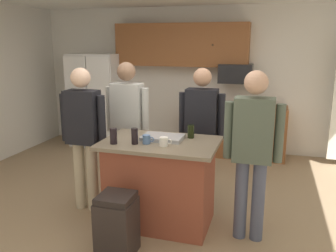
% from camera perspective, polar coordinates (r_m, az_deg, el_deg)
% --- Properties ---
extents(floor, '(7.04, 7.04, 0.00)m').
position_cam_1_polar(floor, '(4.37, -1.68, -13.62)').
color(floor, '#937A5B').
rests_on(floor, ground).
extents(back_wall, '(6.40, 0.10, 2.60)m').
position_cam_1_polar(back_wall, '(6.64, 5.86, 7.47)').
color(back_wall, silver).
rests_on(back_wall, ground).
extents(cabinet_run_upper, '(2.40, 0.38, 0.75)m').
position_cam_1_polar(cabinet_run_upper, '(6.50, 2.10, 12.92)').
color(cabinet_run_upper, brown).
extents(cabinet_run_lower, '(1.80, 0.63, 0.90)m').
position_cam_1_polar(cabinet_run_lower, '(6.39, 10.43, -0.67)').
color(cabinet_run_lower, brown).
rests_on(cabinet_run_lower, ground).
extents(refrigerator, '(0.93, 0.76, 1.76)m').
position_cam_1_polar(refrigerator, '(6.97, -11.31, 4.08)').
color(refrigerator, white).
rests_on(refrigerator, ground).
extents(microwave_over_range, '(0.56, 0.40, 0.32)m').
position_cam_1_polar(microwave_over_range, '(6.25, 10.84, 8.30)').
color(microwave_over_range, black).
extents(kitchen_island, '(1.24, 0.82, 0.95)m').
position_cam_1_polar(kitchen_island, '(3.94, -1.26, -9.04)').
color(kitchen_island, brown).
rests_on(kitchen_island, ground).
extents(person_elder_center, '(0.57, 0.22, 1.71)m').
position_cam_1_polar(person_elder_center, '(4.23, -13.43, -0.62)').
color(person_elder_center, tan).
rests_on(person_elder_center, ground).
extents(person_host_foreground, '(0.57, 0.23, 1.74)m').
position_cam_1_polar(person_host_foreground, '(4.51, -6.52, 0.89)').
color(person_host_foreground, tan).
rests_on(person_host_foreground, ground).
extents(person_guest_right, '(0.57, 0.22, 1.68)m').
position_cam_1_polar(person_guest_right, '(4.39, 5.38, -0.01)').
color(person_guest_right, '#4C5166').
rests_on(person_guest_right, ground).
extents(person_guest_left, '(0.57, 0.23, 1.73)m').
position_cam_1_polar(person_guest_left, '(3.56, 13.45, -3.02)').
color(person_guest_left, '#4C5166').
rests_on(person_guest_left, ground).
extents(mug_ceramic_white, '(0.13, 0.08, 0.09)m').
position_cam_1_polar(mug_ceramic_white, '(3.70, -3.45, -2.16)').
color(mug_ceramic_white, '#4C6B99').
rests_on(mug_ceramic_white, kitchen_island).
extents(mug_blue_stoneware, '(0.13, 0.09, 0.09)m').
position_cam_1_polar(mug_blue_stoneware, '(3.61, -0.66, -2.52)').
color(mug_blue_stoneware, white).
rests_on(mug_blue_stoneware, kitchen_island).
extents(glass_dark_ale, '(0.07, 0.07, 0.14)m').
position_cam_1_polar(glass_dark_ale, '(3.91, 3.71, -0.88)').
color(glass_dark_ale, black).
rests_on(glass_dark_ale, kitchen_island).
extents(glass_stout_tall, '(0.07, 0.07, 0.17)m').
position_cam_1_polar(glass_stout_tall, '(3.68, -5.39, -1.64)').
color(glass_stout_tall, black).
rests_on(glass_stout_tall, kitchen_island).
extents(tumbler_amber, '(0.08, 0.08, 0.17)m').
position_cam_1_polar(tumbler_amber, '(3.71, -8.77, -1.62)').
color(tumbler_amber, black).
rests_on(tumbler_amber, kitchen_island).
extents(serving_tray, '(0.44, 0.30, 0.04)m').
position_cam_1_polar(serving_tray, '(3.85, -0.85, -1.86)').
color(serving_tray, '#B7B7BC').
rests_on(serving_tray, kitchen_island).
extents(trash_bin, '(0.34, 0.34, 0.61)m').
position_cam_1_polar(trash_bin, '(3.51, -8.21, -15.47)').
color(trash_bin, black).
rests_on(trash_bin, ground).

